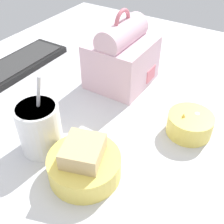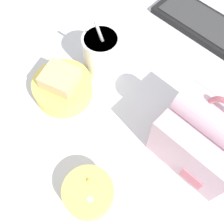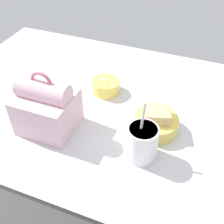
% 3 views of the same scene
% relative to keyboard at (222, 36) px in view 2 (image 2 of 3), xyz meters
% --- Properties ---
extents(desk_surface, '(1.40, 1.10, 0.02)m').
position_rel_keyboard_xyz_m(desk_surface, '(-0.05, -0.35, -0.02)').
color(desk_surface, silver).
rests_on(desk_surface, ground).
extents(keyboard, '(0.41, 0.12, 0.02)m').
position_rel_keyboard_xyz_m(keyboard, '(0.00, 0.00, 0.00)').
color(keyboard, black).
rests_on(keyboard, desk_surface).
extents(lunch_bag, '(0.17, 0.15, 0.21)m').
position_rel_keyboard_xyz_m(lunch_bag, '(0.14, -0.31, 0.07)').
color(lunch_bag, beige).
rests_on(lunch_bag, desk_surface).
extents(soup_cup, '(0.09, 0.09, 0.18)m').
position_rel_keyboard_xyz_m(soup_cup, '(-0.17, -0.30, 0.05)').
color(soup_cup, white).
rests_on(soup_cup, desk_surface).
extents(bento_bowl_sandwich, '(0.14, 0.14, 0.08)m').
position_rel_keyboard_xyz_m(bento_bowl_sandwich, '(-0.18, -0.42, 0.02)').
color(bento_bowl_sandwich, '#EFD65B').
rests_on(bento_bowl_sandwich, desk_surface).
extents(bento_bowl_snacks, '(0.10, 0.10, 0.06)m').
position_rel_keyboard_xyz_m(bento_bowl_snacks, '(0.04, -0.55, 0.02)').
color(bento_bowl_snacks, '#EFD65B').
rests_on(bento_bowl_snacks, desk_surface).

